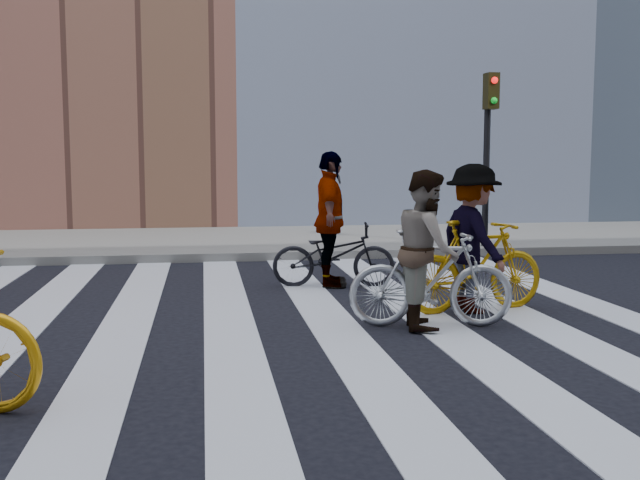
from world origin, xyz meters
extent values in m
plane|color=black|center=(0.00, 0.00, 0.00)|extent=(100.00, 100.00, 0.00)
cube|color=slate|center=(0.00, 7.50, 0.07)|extent=(100.00, 5.00, 0.15)
cube|color=silver|center=(-2.75, 0.00, 0.01)|extent=(0.55, 10.00, 0.01)
cube|color=silver|center=(-1.65, 0.00, 0.01)|extent=(0.55, 10.00, 0.01)
cube|color=silver|center=(-0.55, 0.00, 0.01)|extent=(0.55, 10.00, 0.01)
cube|color=silver|center=(0.55, 0.00, 0.01)|extent=(0.55, 10.00, 0.01)
cube|color=silver|center=(1.65, 0.00, 0.01)|extent=(0.55, 10.00, 0.01)
cube|color=silver|center=(2.75, 0.00, 0.01)|extent=(0.55, 10.00, 0.01)
cube|color=silver|center=(3.85, 0.00, 0.01)|extent=(0.55, 10.00, 0.01)
cylinder|color=black|center=(4.40, 5.40, 1.60)|extent=(0.12, 0.12, 3.20)
cube|color=black|center=(4.40, 5.25, 3.00)|extent=(0.22, 0.28, 0.65)
sphere|color=red|center=(4.40, 5.10, 3.18)|extent=(0.12, 0.12, 0.12)
sphere|color=#0CCC26|center=(4.40, 5.10, 2.82)|extent=(0.12, 0.12, 0.12)
imported|color=#B2B7BD|center=(1.56, -0.37, 0.52)|extent=(1.80, 0.77, 1.04)
imported|color=#C38D0A|center=(2.32, 0.32, 0.54)|extent=(1.87, 0.87, 1.08)
imported|color=black|center=(0.97, 2.26, 0.45)|extent=(1.77, 0.84, 0.89)
imported|color=slate|center=(1.51, -0.37, 0.84)|extent=(0.76, 0.91, 1.67)
imported|color=slate|center=(2.27, 0.32, 0.86)|extent=(0.86, 1.22, 1.73)
imported|color=slate|center=(0.92, 2.26, 0.94)|extent=(0.62, 1.16, 1.88)
camera|label=1|loc=(-0.81, -7.91, 1.79)|focal=42.00mm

